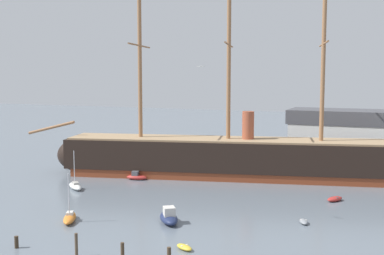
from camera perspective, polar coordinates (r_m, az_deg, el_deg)
tall_ship at (r=85.42m, az=4.19°, el=-3.41°), size 67.01×22.04×32.73m
sailboat_foreground_left at (r=62.28m, az=-13.99°, el=-10.09°), size 3.43×4.70×5.99m
dinghy_foreground_right at (r=51.45m, az=-0.90°, el=-13.70°), size 2.37×1.88×0.51m
motorboat_near_centre at (r=60.04m, az=-2.70°, el=-10.32°), size 4.44×5.10×2.03m
sailboat_mid_left at (r=79.10m, az=-13.38°, el=-6.60°), size 4.49×3.96×6.03m
dinghy_mid_right at (r=61.30m, az=12.81°, el=-10.58°), size 1.60×2.26×0.49m
motorboat_alongside_bow at (r=84.24m, az=-6.45°, el=-5.68°), size 3.72×2.12×1.47m
dinghy_alongside_stern at (r=72.69m, az=16.21°, el=-7.95°), size 2.50×3.03×0.66m
sailboat_far_left at (r=107.51m, az=-7.33°, el=-3.18°), size 2.64×3.85×4.86m
motorboat_distant_centre at (r=103.07m, az=7.32°, el=-3.48°), size 3.07×4.22×1.64m
mooring_piling_nearest at (r=50.68m, az=-13.26°, el=-13.09°), size 0.31×0.31×2.34m
mooring_piling_left_pair at (r=54.84m, az=-19.67°, el=-12.39°), size 0.41×0.41×1.24m
mooring_piling_right_pair at (r=48.04m, az=-2.68°, el=-14.54°), size 0.39×0.39×1.52m
mooring_piling_midwater at (r=48.45m, az=-8.06°, el=-14.15°), size 0.36×0.36×1.94m
seagull_in_flight at (r=57.52m, az=1.01°, el=7.09°), size 1.18×0.45×0.13m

